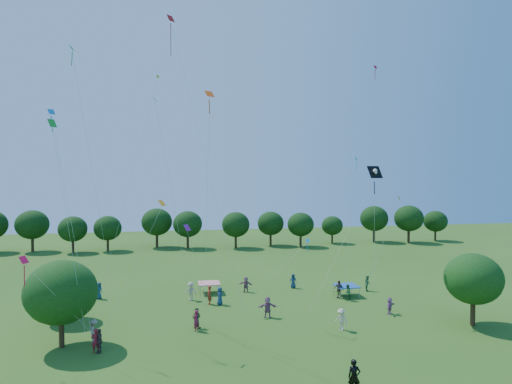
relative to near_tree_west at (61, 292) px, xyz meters
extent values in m
cylinder|color=#422B19|center=(0.00, 0.00, -3.07)|extent=(0.38, 0.38, 1.84)
ellipsoid|color=#174413|center=(0.00, 0.00, 0.01)|extent=(5.08, 5.08, 4.57)
cylinder|color=#422B19|center=(-1.53, 6.48, -3.19)|extent=(0.33, 0.33, 1.61)
ellipsoid|color=#174413|center=(-1.53, 6.48, -0.73)|extent=(3.90, 3.90, 3.51)
cylinder|color=#422B19|center=(32.05, -1.39, -3.03)|extent=(0.39, 0.39, 1.92)
ellipsoid|color=#174413|center=(32.05, -1.39, -0.12)|extent=(4.60, 4.60, 4.14)
cylinder|color=#422B19|center=(-13.89, 44.00, -2.92)|extent=(0.44, 0.44, 2.15)
ellipsoid|color=#12350F|center=(-13.89, 44.00, 0.36)|extent=(5.17, 5.17, 4.65)
cylinder|color=#422B19|center=(-7.30, 41.72, -3.06)|extent=(0.38, 0.38, 1.87)
ellipsoid|color=#12350F|center=(-7.30, 41.72, -0.22)|extent=(4.48, 4.48, 4.03)
cylinder|color=#422B19|center=(-2.08, 42.33, -3.07)|extent=(0.38, 0.38, 1.84)
ellipsoid|color=#12350F|center=(-2.08, 42.33, -0.27)|extent=(4.42, 4.42, 3.98)
cylinder|color=#422B19|center=(5.64, 44.73, -2.92)|extent=(0.44, 0.44, 2.14)
ellipsoid|color=#12350F|center=(5.64, 44.73, 0.34)|extent=(5.14, 5.14, 4.63)
cylinder|color=#422B19|center=(10.75, 42.56, -2.98)|extent=(0.42, 0.42, 2.03)
ellipsoid|color=#12350F|center=(10.75, 42.56, 0.10)|extent=(4.86, 4.86, 4.37)
cylinder|color=#422B19|center=(18.72, 41.44, -3.01)|extent=(0.40, 0.40, 1.96)
ellipsoid|color=#12350F|center=(18.72, 41.44, -0.03)|extent=(4.71, 4.71, 4.24)
cylinder|color=#422B19|center=(25.10, 42.97, -3.04)|extent=(0.39, 0.39, 1.91)
ellipsoid|color=#12350F|center=(25.10, 42.97, -0.13)|extent=(4.59, 4.59, 4.13)
cylinder|color=#422B19|center=(29.90, 40.80, -3.05)|extent=(0.39, 0.39, 1.89)
ellipsoid|color=#12350F|center=(29.90, 40.80, -0.18)|extent=(4.54, 4.54, 4.08)
cylinder|color=#422B19|center=(36.55, 43.34, -3.20)|extent=(0.33, 0.33, 1.58)
ellipsoid|color=#12350F|center=(36.55, 43.34, -0.80)|extent=(3.80, 3.80, 3.42)
cylinder|color=#422B19|center=(44.75, 43.57, -2.93)|extent=(0.44, 0.44, 2.13)
ellipsoid|color=#12350F|center=(44.75, 43.57, 0.31)|extent=(5.12, 5.12, 4.61)
cylinder|color=#422B19|center=(50.58, 41.58, -2.90)|extent=(0.45, 0.45, 2.18)
ellipsoid|color=#12350F|center=(50.58, 41.58, 0.42)|extent=(5.24, 5.24, 4.72)
cylinder|color=#422B19|center=(56.61, 42.63, -3.09)|extent=(0.37, 0.37, 1.81)
ellipsoid|color=#12350F|center=(56.61, 42.63, -0.33)|extent=(4.35, 4.35, 3.91)
cube|color=red|center=(11.71, 12.99, -2.94)|extent=(2.20, 2.20, 0.08)
cylinder|color=#999999|center=(10.71, 11.99, -3.44)|extent=(0.05, 0.05, 1.10)
cylinder|color=#999999|center=(12.71, 11.99, -3.44)|extent=(0.05, 0.05, 1.10)
cylinder|color=#999999|center=(10.71, 13.99, -3.44)|extent=(0.05, 0.05, 1.10)
cylinder|color=#999999|center=(12.71, 13.99, -3.44)|extent=(0.05, 0.05, 1.10)
cube|color=#194DA8|center=(25.37, 9.17, -2.94)|extent=(2.20, 2.20, 0.08)
cylinder|color=#999999|center=(24.37, 8.17, -3.44)|extent=(0.05, 0.05, 1.10)
cylinder|color=#999999|center=(26.37, 8.17, -3.44)|extent=(0.05, 0.05, 1.10)
cylinder|color=#999999|center=(24.37, 10.17, -3.44)|extent=(0.05, 0.05, 1.10)
cylinder|color=#999999|center=(26.37, 10.17, -3.44)|extent=(0.05, 0.05, 1.10)
imported|color=black|center=(17.82, -10.49, -3.02)|extent=(0.81, 0.61, 1.94)
imported|color=navy|center=(20.90, 13.34, -3.22)|extent=(0.86, 0.66, 1.55)
imported|color=maroon|center=(11.36, 8.83, -3.10)|extent=(0.53, 0.73, 1.78)
imported|color=#2B6433|center=(28.38, 10.68, -3.18)|extent=(0.70, 0.90, 1.62)
imported|color=#A39182|center=(2.09, 0.62, -3.14)|extent=(0.60, 1.15, 1.70)
imported|color=#423B35|center=(-1.63, 14.43, -3.18)|extent=(0.97, 0.49, 1.62)
imported|color=#8C5174|center=(15.98, 3.91, -3.10)|extent=(1.72, 0.76, 1.79)
imported|color=navy|center=(0.71, 12.84, -3.16)|extent=(0.80, 0.94, 1.67)
imported|color=maroon|center=(2.54, -1.46, -3.15)|extent=(0.73, 0.60, 1.70)
imported|color=#296030|center=(24.83, 7.61, -3.20)|extent=(0.87, 0.84, 1.59)
imported|color=beige|center=(21.03, -0.41, -3.13)|extent=(1.08, 1.22, 1.73)
imported|color=#453A37|center=(24.32, 8.58, -3.09)|extent=(1.00, 1.14, 1.80)
imported|color=#844D6B|center=(15.56, 12.69, -3.19)|extent=(1.57, 1.17, 1.60)
imported|color=navy|center=(12.33, 8.52, -3.15)|extent=(0.62, 0.91, 1.70)
imported|color=maroon|center=(9.66, 1.65, -3.16)|extent=(0.68, 0.74, 1.66)
imported|color=#234D21|center=(9.74, 2.38, -3.19)|extent=(0.90, 0.69, 1.61)
imported|color=#BCA596|center=(9.69, 10.57, -3.09)|extent=(1.29, 0.88, 1.81)
imported|color=#463A38|center=(2.81, -1.54, -3.14)|extent=(0.49, 1.01, 1.70)
imported|color=#9C5B9A|center=(26.83, 2.74, -3.25)|extent=(1.39, 1.27, 1.49)
cube|color=black|center=(25.45, 3.11, 8.62)|extent=(1.36, 0.90, 1.07)
cube|color=black|center=(25.45, 3.16, 7.24)|extent=(0.20, 0.25, 1.18)
sphere|color=white|center=(25.45, 3.05, 8.72)|extent=(0.39, 0.39, 0.39)
cylinder|color=white|center=(25.45, 3.05, 8.44)|extent=(0.27, 0.54, 0.35)
cylinder|color=white|center=(25.45, 3.05, 8.44)|extent=(0.27, 0.54, 0.35)
cylinder|color=beige|center=(22.08, 1.90, 2.70)|extent=(6.76, 2.45, 10.80)
cube|color=red|center=(7.93, 9.68, 23.02)|extent=(0.79, 0.79, 0.65)
cube|color=red|center=(7.93, 9.73, 21.06)|extent=(0.06, 0.64, 2.94)
cylinder|color=beige|center=(10.77, 6.18, 10.01)|extent=(5.70, 7.03, 25.41)
cube|color=red|center=(29.70, 12.11, 20.02)|extent=(0.43, 0.33, 0.35)
cube|color=red|center=(29.70, 12.16, 19.25)|extent=(0.14, 0.24, 1.04)
cylinder|color=beige|center=(29.00, 10.55, 8.58)|extent=(1.43, 3.14, 22.56)
cube|color=#F54E0C|center=(10.28, -4.18, 13.69)|extent=(0.70, 0.63, 0.43)
cube|color=#F54E0C|center=(10.28, -4.13, 12.87)|extent=(0.12, 0.21, 0.90)
cylinder|color=beige|center=(10.31, -1.19, 5.38)|extent=(0.09, 5.99, 16.15)
cube|color=#A7CB12|center=(6.55, 17.42, 19.18)|extent=(0.37, 0.35, 0.32)
cylinder|color=beige|center=(3.86, 14.64, 8.17)|extent=(5.40, 5.59, 21.74)
cube|color=green|center=(0.03, 4.94, 18.58)|extent=(0.37, 0.51, 0.39)
cube|color=green|center=(0.03, 4.99, 17.75)|extent=(0.18, 0.24, 1.07)
cylinder|color=beige|center=(1.15, 7.77, 7.85)|extent=(2.27, 5.67, 21.09)
cube|color=#1583DB|center=(-0.74, 1.32, 12.98)|extent=(0.53, 0.51, 0.39)
cube|color=#1583DB|center=(-0.74, 1.37, 12.10)|extent=(0.08, 0.26, 1.15)
cylinder|color=beige|center=(0.75, 0.03, 5.05)|extent=(3.01, 2.60, 15.48)
cube|color=#9E1A94|center=(8.99, 1.04, 4.31)|extent=(0.61, 0.66, 0.48)
cylinder|color=beige|center=(9.87, 1.43, 0.69)|extent=(1.78, 0.81, 6.77)
cube|color=white|center=(6.60, 3.02, 14.37)|extent=(0.40, 0.51, 0.38)
cylinder|color=beige|center=(8.05, 3.34, 5.74)|extent=(2.92, 0.66, 16.88)
cube|color=#0ED2CC|center=(25.81, 8.02, 9.97)|extent=(0.26, 0.46, 0.40)
cube|color=#0ED2CC|center=(25.81, 8.07, 9.13)|extent=(0.20, 0.23, 1.10)
cylinder|color=beige|center=(25.55, 8.77, 3.54)|extent=(0.54, 1.52, 12.48)
cube|color=#F70E3F|center=(-1.38, -3.54, 3.04)|extent=(0.56, 0.65, 0.45)
cube|color=#F70E3F|center=(-1.38, -3.49, 1.99)|extent=(0.15, 0.31, 1.37)
cylinder|color=beige|center=(0.41, -2.30, 0.06)|extent=(3.62, 2.50, 5.51)
cube|color=orange|center=(7.13, -0.97, 6.36)|extent=(0.60, 0.66, 0.41)
cylinder|color=beige|center=(5.10, -1.59, 1.72)|extent=(4.09, 1.27, 8.83)
cube|color=gold|center=(28.10, 3.62, 6.24)|extent=(0.38, 0.41, 0.35)
cylinder|color=beige|center=(26.72, 4.40, 1.69)|extent=(2.77, 1.58, 8.78)
cube|color=green|center=(0.30, -3.00, 11.70)|extent=(0.53, 0.63, 0.53)
cylinder|color=beige|center=(1.08, -2.19, 4.38)|extent=(1.58, 1.64, 14.16)
cube|color=#1693E0|center=(22.53, 13.33, 1.19)|extent=(0.44, 0.31, 0.33)
cube|color=#1693E0|center=(22.53, 13.38, 0.44)|extent=(0.19, 0.21, 0.96)
cylinder|color=beige|center=(20.30, 12.66, -0.84)|extent=(4.49, 1.36, 3.72)
camera|label=1|loc=(7.57, -34.28, 8.41)|focal=32.00mm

